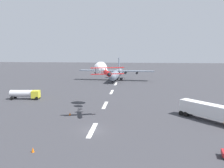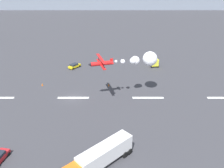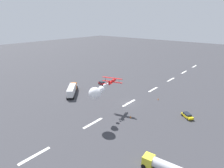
# 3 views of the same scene
# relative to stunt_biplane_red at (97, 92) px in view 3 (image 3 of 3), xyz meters

# --- Properties ---
(ground_plane) EXTENTS (440.00, 440.00, 0.00)m
(ground_plane) POSITION_rel_stunt_biplane_red_xyz_m (-18.05, -0.98, -10.11)
(ground_plane) COLOR #38383D
(ground_plane) RESTS_ON ground
(runway_stripe_0) EXTENTS (8.00, 0.90, 0.01)m
(runway_stripe_0) POSITION_rel_stunt_biplane_red_xyz_m (-95.05, -0.98, -10.11)
(runway_stripe_0) COLOR white
(runway_stripe_0) RESTS_ON ground
(runway_stripe_1) EXTENTS (8.00, 0.90, 0.01)m
(runway_stripe_1) POSITION_rel_stunt_biplane_red_xyz_m (-75.80, -0.98, -10.11)
(runway_stripe_1) COLOR white
(runway_stripe_1) RESTS_ON ground
(runway_stripe_2) EXTENTS (8.00, 0.90, 0.01)m
(runway_stripe_2) POSITION_rel_stunt_biplane_red_xyz_m (-56.55, -0.98, -10.11)
(runway_stripe_2) COLOR white
(runway_stripe_2) RESTS_ON ground
(runway_stripe_3) EXTENTS (8.00, 0.90, 0.01)m
(runway_stripe_3) POSITION_rel_stunt_biplane_red_xyz_m (-37.30, -0.98, -10.11)
(runway_stripe_3) COLOR white
(runway_stripe_3) RESTS_ON ground
(runway_stripe_4) EXTENTS (8.00, 0.90, 0.01)m
(runway_stripe_4) POSITION_rel_stunt_biplane_red_xyz_m (-18.05, -0.98, -10.11)
(runway_stripe_4) COLOR white
(runway_stripe_4) RESTS_ON ground
(runway_stripe_5) EXTENTS (8.00, 0.90, 0.01)m
(runway_stripe_5) POSITION_rel_stunt_biplane_red_xyz_m (1.19, -0.98, -10.11)
(runway_stripe_5) COLOR white
(runway_stripe_5) RESTS_ON ground
(runway_stripe_6) EXTENTS (8.00, 0.90, 0.01)m
(runway_stripe_6) POSITION_rel_stunt_biplane_red_xyz_m (20.44, -0.98, -10.11)
(runway_stripe_6) COLOR white
(runway_stripe_6) RESTS_ON ground
(stunt_biplane_red) EXTENTS (16.66, 8.76, 3.56)m
(stunt_biplane_red) POSITION_rel_stunt_biplane_red_xyz_m (0.00, 0.00, 0.00)
(stunt_biplane_red) COLOR red
(semi_truck_orange) EXTENTS (12.41, 11.88, 3.70)m
(semi_truck_orange) POSITION_rel_stunt_biplane_red_xyz_m (-10.25, -24.92, -7.99)
(semi_truck_orange) COLOR silver
(semi_truck_orange) RESTS_ON ground
(fuel_tanker_truck) EXTENTS (3.53, 9.04, 2.90)m
(fuel_tanker_truck) POSITION_rel_stunt_biplane_red_xyz_m (6.07, 24.35, -8.37)
(fuel_tanker_truck) COLOR yellow
(fuel_tanker_truck) RESTS_ON ground
(followme_car_yellow) EXTENTS (2.73, 4.50, 1.52)m
(followme_car_yellow) POSITION_rel_stunt_biplane_red_xyz_m (-27.35, -23.42, -9.30)
(followme_car_yellow) COLOR #B21E23
(followme_car_yellow) RESTS_ON ground
(airport_staff_sedan) EXTENTS (4.04, 4.55, 1.52)m
(airport_staff_sedan) POSITION_rel_stunt_biplane_red_xyz_m (-20.79, 20.09, -9.30)
(airport_staff_sedan) COLOR yellow
(airport_staff_sedan) RESTS_ON ground
(traffic_cone_near) EXTENTS (0.44, 0.44, 0.75)m
(traffic_cone_near) POSITION_rel_stunt_biplane_red_xyz_m (-27.95, 6.21, -9.74)
(traffic_cone_near) COLOR orange
(traffic_cone_near) RESTS_ON ground
(traffic_cone_far) EXTENTS (0.44, 0.44, 0.75)m
(traffic_cone_far) POSITION_rel_stunt_biplane_red_xyz_m (-9.00, 6.02, -9.74)
(traffic_cone_far) COLOR orange
(traffic_cone_far) RESTS_ON ground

